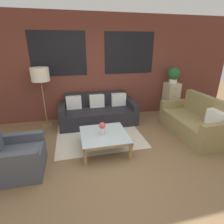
{
  "coord_description": "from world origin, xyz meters",
  "views": [
    {
      "loc": [
        -0.69,
        -2.47,
        2.03
      ],
      "look_at": [
        0.18,
        1.24,
        0.55
      ],
      "focal_mm": 28.0,
      "sensor_mm": 36.0,
      "label": 1
    }
  ],
  "objects_px": {
    "floor_lamp": "(40,76)",
    "drawer_cabinet": "(171,98)",
    "armchair_corner": "(15,158)",
    "flower_vase": "(102,127)",
    "couch_dark": "(98,112)",
    "coffee_table": "(104,136)",
    "settee_vintage": "(194,122)",
    "potted_plant": "(174,75)"
  },
  "relations": [
    {
      "from": "floor_lamp",
      "to": "drawer_cabinet",
      "type": "relative_size",
      "value": 1.59
    },
    {
      "from": "floor_lamp",
      "to": "drawer_cabinet",
      "type": "bearing_deg",
      "value": 1.54
    },
    {
      "from": "couch_dark",
      "to": "potted_plant",
      "type": "height_order",
      "value": "potted_plant"
    },
    {
      "from": "settee_vintage",
      "to": "armchair_corner",
      "type": "distance_m",
      "value": 3.79
    },
    {
      "from": "couch_dark",
      "to": "potted_plant",
      "type": "distance_m",
      "value": 2.49
    },
    {
      "from": "couch_dark",
      "to": "settee_vintage",
      "type": "bearing_deg",
      "value": -29.83
    },
    {
      "from": "floor_lamp",
      "to": "drawer_cabinet",
      "type": "height_order",
      "value": "floor_lamp"
    },
    {
      "from": "settee_vintage",
      "to": "floor_lamp",
      "type": "distance_m",
      "value": 3.84
    },
    {
      "from": "potted_plant",
      "to": "couch_dark",
      "type": "bearing_deg",
      "value": -175.1
    },
    {
      "from": "armchair_corner",
      "to": "drawer_cabinet",
      "type": "bearing_deg",
      "value": 25.76
    },
    {
      "from": "coffee_table",
      "to": "drawer_cabinet",
      "type": "bearing_deg",
      "value": 33.33
    },
    {
      "from": "couch_dark",
      "to": "flower_vase",
      "type": "height_order",
      "value": "couch_dark"
    },
    {
      "from": "drawer_cabinet",
      "to": "potted_plant",
      "type": "bearing_deg",
      "value": 90.0
    },
    {
      "from": "couch_dark",
      "to": "drawer_cabinet",
      "type": "xyz_separation_m",
      "value": [
        2.3,
        0.2,
        0.19
      ]
    },
    {
      "from": "settee_vintage",
      "to": "potted_plant",
      "type": "height_order",
      "value": "potted_plant"
    },
    {
      "from": "floor_lamp",
      "to": "coffee_table",
      "type": "bearing_deg",
      "value": -49.28
    },
    {
      "from": "floor_lamp",
      "to": "flower_vase",
      "type": "bearing_deg",
      "value": -50.33
    },
    {
      "from": "settee_vintage",
      "to": "flower_vase",
      "type": "bearing_deg",
      "value": -175.4
    },
    {
      "from": "couch_dark",
      "to": "coffee_table",
      "type": "xyz_separation_m",
      "value": [
        -0.09,
        -1.38,
        0.03
      ]
    },
    {
      "from": "flower_vase",
      "to": "potted_plant",
      "type": "bearing_deg",
      "value": 33.16
    },
    {
      "from": "coffee_table",
      "to": "flower_vase",
      "type": "bearing_deg",
      "value": -159.39
    },
    {
      "from": "couch_dark",
      "to": "potted_plant",
      "type": "relative_size",
      "value": 4.49
    },
    {
      "from": "drawer_cabinet",
      "to": "potted_plant",
      "type": "xyz_separation_m",
      "value": [
        -0.0,
        0.0,
        0.72
      ]
    },
    {
      "from": "couch_dark",
      "to": "coffee_table",
      "type": "height_order",
      "value": "couch_dark"
    },
    {
      "from": "couch_dark",
      "to": "floor_lamp",
      "type": "bearing_deg",
      "value": 175.85
    },
    {
      "from": "settee_vintage",
      "to": "potted_plant",
      "type": "distance_m",
      "value": 1.68
    },
    {
      "from": "potted_plant",
      "to": "flower_vase",
      "type": "height_order",
      "value": "potted_plant"
    },
    {
      "from": "settee_vintage",
      "to": "drawer_cabinet",
      "type": "distance_m",
      "value": 1.43
    },
    {
      "from": "floor_lamp",
      "to": "armchair_corner",
      "type": "bearing_deg",
      "value": -99.06
    },
    {
      "from": "coffee_table",
      "to": "drawer_cabinet",
      "type": "xyz_separation_m",
      "value": [
        2.39,
        1.57,
        0.17
      ]
    },
    {
      "from": "armchair_corner",
      "to": "floor_lamp",
      "type": "distance_m",
      "value": 2.1
    },
    {
      "from": "coffee_table",
      "to": "couch_dark",
      "type": "bearing_deg",
      "value": 86.22
    },
    {
      "from": "drawer_cabinet",
      "to": "settee_vintage",
      "type": "bearing_deg",
      "value": -97.81
    },
    {
      "from": "armchair_corner",
      "to": "potted_plant",
      "type": "xyz_separation_m",
      "value": [
        3.95,
        1.91,
        0.92
      ]
    },
    {
      "from": "couch_dark",
      "to": "settee_vintage",
      "type": "xyz_separation_m",
      "value": [
        2.11,
        -1.21,
        0.02
      ]
    },
    {
      "from": "couch_dark",
      "to": "coffee_table",
      "type": "distance_m",
      "value": 1.38
    },
    {
      "from": "floor_lamp",
      "to": "potted_plant",
      "type": "bearing_deg",
      "value": 1.54
    },
    {
      "from": "drawer_cabinet",
      "to": "flower_vase",
      "type": "xyz_separation_m",
      "value": [
        -2.43,
        -1.59,
        0.04
      ]
    },
    {
      "from": "settee_vintage",
      "to": "armchair_corner",
      "type": "height_order",
      "value": "settee_vintage"
    },
    {
      "from": "settee_vintage",
      "to": "armchair_corner",
      "type": "xyz_separation_m",
      "value": [
        -3.76,
        -0.5,
        -0.03
      ]
    },
    {
      "from": "couch_dark",
      "to": "settee_vintage",
      "type": "distance_m",
      "value": 2.43
    },
    {
      "from": "settee_vintage",
      "to": "floor_lamp",
      "type": "height_order",
      "value": "floor_lamp"
    }
  ]
}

